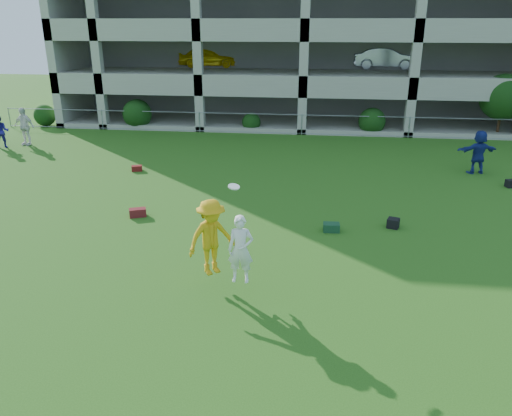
# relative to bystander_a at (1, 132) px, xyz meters

# --- Properties ---
(ground) EXTENTS (100.00, 100.00, 0.00)m
(ground) POSITION_rel_bystander_a_xyz_m (15.19, -13.84, -0.85)
(ground) COLOR #235114
(ground) RESTS_ON ground
(bystander_a) EXTENTS (1.00, 0.88, 1.71)m
(bystander_a) POSITION_rel_bystander_a_xyz_m (0.00, 0.00, 0.00)
(bystander_a) COLOR navy
(bystander_a) RESTS_ON ground
(bystander_b) EXTENTS (1.21, 0.65, 1.97)m
(bystander_b) POSITION_rel_bystander_a_xyz_m (0.84, 0.80, 0.13)
(bystander_b) COLOR silver
(bystander_b) RESTS_ON ground
(bystander_d) EXTENTS (1.81, 0.95, 1.87)m
(bystander_d) POSITION_rel_bystander_a_xyz_m (22.99, -1.64, 0.08)
(bystander_d) COLOR navy
(bystander_d) RESTS_ON ground
(bag_red_a) EXTENTS (0.62, 0.49, 0.28)m
(bag_red_a) POSITION_rel_bystander_a_xyz_m (10.29, -8.44, -0.71)
(bag_red_a) COLOR #570F1F
(bag_red_a) RESTS_ON ground
(bag_green_c) EXTENTS (0.51, 0.37, 0.26)m
(bag_green_c) POSITION_rel_bystander_a_xyz_m (16.72, -8.88, -0.72)
(bag_green_c) COLOR #13361F
(bag_green_c) RESTS_ON ground
(crate_d) EXTENTS (0.44, 0.44, 0.30)m
(crate_d) POSITION_rel_bystander_a_xyz_m (18.67, -8.33, -0.70)
(crate_d) COLOR black
(crate_d) RESTS_ON ground
(bag_red_f) EXTENTS (0.52, 0.42, 0.24)m
(bag_red_f) POSITION_rel_bystander_a_xyz_m (8.36, -3.20, -0.73)
(bag_red_f) COLOR #580F0F
(bag_red_f) RESTS_ON ground
(frisbee_contest) EXTENTS (1.78, 1.34, 2.30)m
(frisbee_contest) POSITION_rel_bystander_a_xyz_m (13.92, -12.83, 0.46)
(frisbee_contest) COLOR gold
(frisbee_contest) RESTS_ON ground
(parking_garage) EXTENTS (30.00, 14.00, 12.00)m
(parking_garage) POSITION_rel_bystander_a_xyz_m (15.18, 13.86, 5.16)
(parking_garage) COLOR #9E998C
(parking_garage) RESTS_ON ground
(fence) EXTENTS (36.06, 0.06, 1.20)m
(fence) POSITION_rel_bystander_a_xyz_m (15.19, 5.16, -0.24)
(fence) COLOR gray
(fence) RESTS_ON ground
(shrub_row) EXTENTS (34.38, 2.52, 3.50)m
(shrub_row) POSITION_rel_bystander_a_xyz_m (19.78, 5.87, 0.65)
(shrub_row) COLOR #163D11
(shrub_row) RESTS_ON ground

